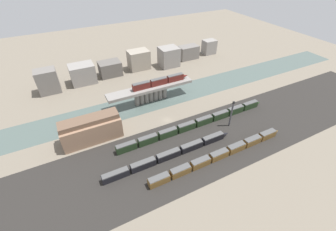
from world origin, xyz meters
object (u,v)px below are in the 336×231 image
train_on_bridge (160,81)px  train_yard_near (221,154)px  train_yard_mid (171,154)px  train_yard_far (197,123)px  warehouse_building (91,129)px  signal_tower (231,114)px

train_on_bridge → train_yard_near: (3.06, -57.07, -10.16)m
train_yard_mid → train_yard_far: bearing=30.5°
warehouse_building → signal_tower: 70.75m
train_yard_near → train_yard_far: bearing=84.8°
signal_tower → train_on_bridge: bearing=117.1°
train_yard_near → signal_tower: bearing=41.8°
train_yard_mid → warehouse_building: warehouse_building is taller
train_yard_near → warehouse_building: warehouse_building is taller
train_on_bridge → warehouse_building: size_ratio=1.31×
train_yard_near → train_yard_far: train_yard_far is taller
train_on_bridge → train_yard_mid: train_on_bridge is taller
train_on_bridge → train_yard_far: train_on_bridge is taller
warehouse_building → signal_tower: size_ratio=1.83×
train_yard_near → train_yard_far: size_ratio=0.81×
train_yard_near → train_yard_far: 23.49m
train_on_bridge → warehouse_building: (-46.05, -18.46, -5.78)m
train_yard_mid → warehouse_building: bearing=135.6°
train_on_bridge → warehouse_building: bearing=-158.2°
train_yard_near → warehouse_building: 62.62m
train_on_bridge → train_yard_mid: (-17.15, -46.80, -10.20)m
train_yard_near → warehouse_building: (-49.11, 38.61, 4.38)m
train_yard_mid → signal_tower: size_ratio=4.19×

